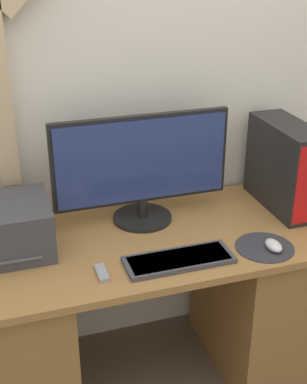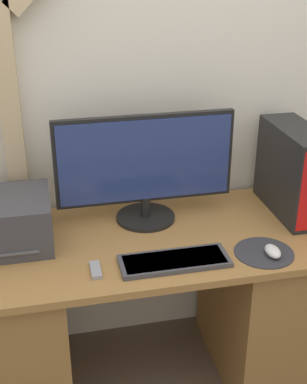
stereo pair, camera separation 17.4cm
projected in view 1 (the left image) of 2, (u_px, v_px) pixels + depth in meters
name	position (u px, v px, depth m)	size (l,w,h in m)	color
wall_back	(114.00, 68.00, 2.24)	(6.40, 0.13, 2.70)	silver
desk	(145.00, 311.00, 2.32)	(1.60, 0.70, 0.76)	olive
monitor	(142.00, 165.00, 2.20)	(0.75, 0.25, 0.46)	black
keyboard	(179.00, 260.00, 2.00)	(0.41, 0.15, 0.02)	#3D3D42
mousepad	(264.00, 247.00, 2.09)	(0.23, 0.23, 0.00)	#2D2D33
mouse	(274.00, 245.00, 2.06)	(0.05, 0.09, 0.04)	silver
computer_tower	(285.00, 166.00, 2.34)	(0.16, 0.43, 0.38)	black
printer	(1.00, 229.00, 2.03)	(0.37, 0.32, 0.20)	#38383D
remote_control	(102.00, 273.00, 1.92)	(0.04, 0.10, 0.02)	gray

